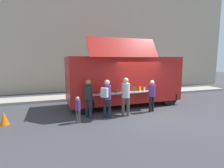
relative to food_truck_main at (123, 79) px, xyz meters
name	(u,v)px	position (x,y,z in m)	size (l,w,h in m)	color
ground_plane	(147,114)	(0.42, -2.03, -1.52)	(60.00, 60.00, 0.00)	#38383D
curb_strip	(52,99)	(-4.00, 2.62, -1.44)	(28.00, 1.60, 0.15)	#9E998E
building_behind	(62,28)	(-3.00, 6.52, 3.76)	(32.00, 2.40, 10.56)	#B2A68D
food_truck_main	(123,79)	(0.00, 0.00, 0.00)	(6.36, 3.21, 3.66)	#B41E1A
traffic_cone_orange	(4,118)	(-5.74, -1.56, -1.24)	(0.36, 0.36, 0.55)	orange
trash_bin	(155,88)	(3.58, 2.32, -1.06)	(0.60, 0.60, 0.93)	#2D6539
customer_front_ordering	(126,93)	(-0.67, -2.00, -0.45)	(0.37, 0.36, 1.79)	#4C4742
customer_mid_with_backpack	(107,95)	(-1.57, -1.98, -0.47)	(0.52, 0.54, 1.72)	#1D2535
customer_rear_waiting	(88,95)	(-2.35, -1.74, -0.48)	(0.35, 0.35, 1.73)	#1E233A
customer_extra_browsing	(152,93)	(0.83, -1.77, -0.57)	(0.32, 0.32, 1.59)	black
child_near_queue	(78,107)	(-2.89, -2.20, -0.86)	(0.22, 0.22, 1.10)	#494344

